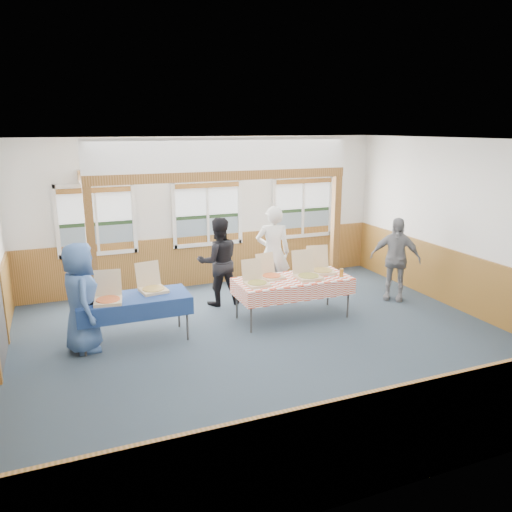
{
  "coord_description": "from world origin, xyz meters",
  "views": [
    {
      "loc": [
        -2.99,
        -6.81,
        3.39
      ],
      "look_at": [
        0.14,
        1.0,
        1.21
      ],
      "focal_mm": 35.0,
      "sensor_mm": 36.0,
      "label": 1
    }
  ],
  "objects": [
    {
      "name": "floor",
      "position": [
        0.0,
        0.0,
        0.0
      ],
      "size": [
        8.0,
        8.0,
        0.0
      ],
      "primitive_type": "plane",
      "color": "#24303B",
      "rests_on": "ground"
    },
    {
      "name": "ceiling",
      "position": [
        0.0,
        0.0,
        3.2
      ],
      "size": [
        8.0,
        8.0,
        0.0
      ],
      "primitive_type": "plane",
      "rotation": [
        3.14,
        0.0,
        0.0
      ],
      "color": "white",
      "rests_on": "wall_back"
    },
    {
      "name": "wall_back",
      "position": [
        0.0,
        3.5,
        1.6
      ],
      "size": [
        8.0,
        0.0,
        8.0
      ],
      "primitive_type": "plane",
      "rotation": [
        1.57,
        0.0,
        0.0
      ],
      "color": "silver",
      "rests_on": "floor"
    },
    {
      "name": "wall_front",
      "position": [
        0.0,
        -3.5,
        1.6
      ],
      "size": [
        8.0,
        0.0,
        8.0
      ],
      "primitive_type": "plane",
      "rotation": [
        -1.57,
        0.0,
        0.0
      ],
      "color": "silver",
      "rests_on": "floor"
    },
    {
      "name": "wall_right",
      "position": [
        4.0,
        0.0,
        1.6
      ],
      "size": [
        0.0,
        8.0,
        8.0
      ],
      "primitive_type": "plane",
      "rotation": [
        1.57,
        0.0,
        -1.57
      ],
      "color": "silver",
      "rests_on": "floor"
    },
    {
      "name": "wainscot_back",
      "position": [
        0.0,
        3.48,
        0.55
      ],
      "size": [
        7.98,
        0.05,
        1.1
      ],
      "primitive_type": "cube",
      "color": "brown",
      "rests_on": "floor"
    },
    {
      "name": "wainscot_front",
      "position": [
        0.0,
        -3.48,
        0.55
      ],
      "size": [
        7.98,
        0.05,
        1.1
      ],
      "primitive_type": "cube",
      "color": "brown",
      "rests_on": "floor"
    },
    {
      "name": "wainscot_right",
      "position": [
        3.98,
        0.0,
        0.55
      ],
      "size": [
        0.05,
        6.98,
        1.1
      ],
      "primitive_type": "cube",
      "color": "brown",
      "rests_on": "floor"
    },
    {
      "name": "window_left",
      "position": [
        -2.3,
        3.46,
        1.68
      ],
      "size": [
        1.56,
        0.1,
        1.46
      ],
      "color": "white",
      "rests_on": "wall_back"
    },
    {
      "name": "window_mid",
      "position": [
        0.0,
        3.46,
        1.68
      ],
      "size": [
        1.56,
        0.1,
        1.46
      ],
      "color": "white",
      "rests_on": "wall_back"
    },
    {
      "name": "window_right",
      "position": [
        2.3,
        3.46,
        1.68
      ],
      "size": [
        1.56,
        0.1,
        1.46
      ],
      "color": "white",
      "rests_on": "wall_back"
    },
    {
      "name": "post_left",
      "position": [
        -2.5,
        2.3,
        1.2
      ],
      "size": [
        0.15,
        0.15,
        2.4
      ],
      "primitive_type": "cube",
      "color": "brown",
      "rests_on": "floor"
    },
    {
      "name": "post_right",
      "position": [
        2.5,
        2.3,
        1.2
      ],
      "size": [
        0.15,
        0.15,
        2.4
      ],
      "primitive_type": "cube",
      "color": "brown",
      "rests_on": "floor"
    },
    {
      "name": "cross_beam",
      "position": [
        0.0,
        2.3,
        2.49
      ],
      "size": [
        5.15,
        0.18,
        0.18
      ],
      "primitive_type": "cube",
      "color": "brown",
      "rests_on": "post_left"
    },
    {
      "name": "table_left",
      "position": [
        -2.0,
        0.95,
        0.7
      ],
      "size": [
        1.94,
        1.46,
        0.76
      ],
      "rotation": [
        0.0,
        0.0,
        -0.39
      ],
      "color": "#393939",
      "rests_on": "floor"
    },
    {
      "name": "table_right",
      "position": [
        0.81,
        0.89,
        0.71
      ],
      "size": [
        2.25,
        1.54,
        0.76
      ],
      "rotation": [
        0.0,
        0.0,
        0.31
      ],
      "color": "#393939",
      "rests_on": "floor"
    },
    {
      "name": "pizza_box_a",
      "position": [
        -2.4,
        0.84,
        0.82
      ],
      "size": [
        0.48,
        0.56,
        0.45
      ],
      "rotation": [
        0.0,
        0.0,
        -0.14
      ],
      "color": "tan",
      "rests_on": "table_left"
    },
    {
      "name": "pizza_box_b",
      "position": [
        -1.66,
        1.11,
        0.82
      ],
      "size": [
        0.48,
        0.56,
        0.45
      ],
      "rotation": [
        0.0,
        0.0,
        0.16
      ],
      "color": "tan",
      "rests_on": "table_left"
    },
    {
      "name": "pizza_box_c",
      "position": [
        0.06,
        0.79,
        0.82
      ],
      "size": [
        0.39,
        0.47,
        0.41
      ],
      "rotation": [
        0.0,
        0.0,
        0.05
      ],
      "color": "tan",
      "rests_on": "table_right"
    },
    {
      "name": "pizza_box_d",
      "position": [
        0.46,
        1.08,
        0.82
      ],
      "size": [
        0.44,
        0.51,
        0.41
      ],
      "rotation": [
        0.0,
        0.0,
        0.16
      ],
      "color": "tan",
      "rests_on": "table_right"
    },
    {
      "name": "pizza_box_e",
      "position": [
        1.06,
        0.81,
        0.83
      ],
      "size": [
        0.45,
        0.54,
        0.46
      ],
      "rotation": [
        0.0,
        0.0,
        -0.06
      ],
      "color": "tan",
      "rests_on": "table_right"
    },
    {
      "name": "pizza_box_f",
      "position": [
        1.47,
        1.03,
        0.83
      ],
      "size": [
        0.49,
        0.57,
        0.46
      ],
      "rotation": [
        0.0,
        0.0,
        -0.13
      ],
      "color": "tan",
      "rests_on": "table_right"
    },
    {
      "name": "veggie_tray",
      "position": [
        -2.75,
        0.95,
        0.79
      ],
      "size": [
        0.39,
        0.39,
        0.09
      ],
      "color": "black",
      "rests_on": "table_left"
    },
    {
      "name": "drink_glass",
      "position": [
        1.66,
        0.64,
        0.83
      ],
      "size": [
        0.07,
        0.07,
        0.15
      ],
      "primitive_type": "cylinder",
      "color": "#A2661B",
      "rests_on": "table_right"
    },
    {
      "name": "woman_white",
      "position": [
        0.94,
        2.07,
        0.95
      ],
      "size": [
        0.79,
        0.64,
        1.89
      ],
      "primitive_type": "imported",
      "rotation": [
        0.0,
        0.0,
        2.84
      ],
      "color": "silver",
      "rests_on": "floor"
    },
    {
      "name": "woman_black",
      "position": [
        -0.19,
        2.11,
        0.86
      ],
      "size": [
        0.88,
        0.7,
        1.73
      ],
      "primitive_type": "imported",
      "rotation": [
        0.0,
        0.0,
        3.08
      ],
      "color": "black",
      "rests_on": "floor"
    },
    {
      "name": "man_blue",
      "position": [
        -2.79,
        0.88,
        0.86
      ],
      "size": [
        0.61,
        0.88,
        1.72
      ],
      "primitive_type": "imported",
      "rotation": [
        0.0,
        0.0,
        1.64
      ],
      "color": "#3B5C95",
      "rests_on": "floor"
    },
    {
      "name": "person_grey",
      "position": [
        3.16,
        1.07,
        0.84
      ],
      "size": [
        1.0,
        0.97,
        1.68
      ],
      "primitive_type": "imported",
      "rotation": [
        0.0,
        0.0,
        -0.75
      ],
      "color": "gray",
      "rests_on": "floor"
    }
  ]
}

